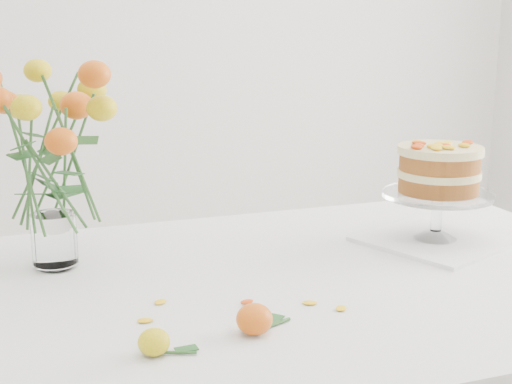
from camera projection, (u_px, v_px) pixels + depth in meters
table at (289, 316)px, 1.37m from camera, size 1.43×0.93×0.76m
napkin at (435, 240)px, 1.56m from camera, size 0.36×0.36×0.01m
cake_stand at (439, 174)px, 1.53m from camera, size 0.24×0.24×0.21m
rose_vase at (48, 138)px, 1.34m from camera, size 0.29×0.29×0.44m
loose_rose_near at (154, 342)px, 1.03m from camera, size 0.08×0.05×0.04m
loose_rose_far at (255, 319)px, 1.10m from camera, size 0.10×0.06×0.05m
stray_petal_a at (247, 302)px, 1.22m from camera, size 0.03×0.02×0.00m
stray_petal_b at (310, 303)px, 1.22m from camera, size 0.03×0.02×0.00m
stray_petal_c at (341, 309)px, 1.19m from camera, size 0.03×0.02×0.00m
stray_petal_d at (160, 302)px, 1.22m from camera, size 0.03×0.02×0.00m
stray_petal_e at (145, 321)px, 1.15m from camera, size 0.03×0.02×0.00m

